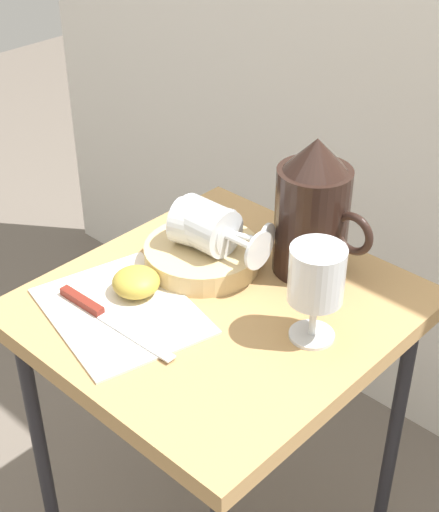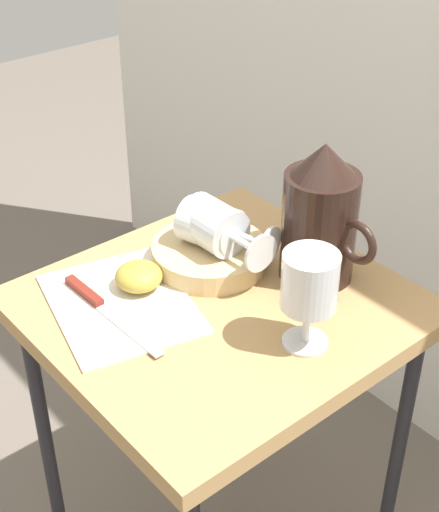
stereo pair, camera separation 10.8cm
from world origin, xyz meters
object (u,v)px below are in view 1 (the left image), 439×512
object	(u,v)px
table	(220,337)
basket_tray	(202,255)
wine_glass_tipped_far	(208,227)
apple_half_left	(136,282)
wine_glass_upright	(316,280)
wine_glass_tipped_near	(205,226)
pitcher	(312,219)
knife	(99,312)

from	to	relation	value
table	basket_tray	distance (m)	0.13
basket_tray	wine_glass_tipped_far	size ratio (longest dim) A/B	1.21
apple_half_left	table	bearing A→B (deg)	36.04
table	wine_glass_upright	bearing A→B (deg)	10.81
basket_tray	table	bearing A→B (deg)	-31.01
wine_glass_upright	apple_half_left	distance (m)	0.28
wine_glass_tipped_near	wine_glass_tipped_far	size ratio (longest dim) A/B	1.09
wine_glass_tipped_near	basket_tray	bearing A→B (deg)	-152.08
pitcher	wine_glass_upright	size ratio (longest dim) A/B	1.53
pitcher	wine_glass_tipped_near	bearing A→B (deg)	-139.86
wine_glass_upright	table	bearing A→B (deg)	-169.19
wine_glass_tipped_near	knife	distance (m)	0.21
wine_glass_tipped_far	wine_glass_tipped_near	bearing A→B (deg)	176.62
pitcher	table	bearing A→B (deg)	-105.09
table	wine_glass_tipped_far	size ratio (longest dim) A/B	4.44
basket_tray	knife	bearing A→B (deg)	-94.15
table	knife	distance (m)	0.19
basket_tray	knife	xyz separation A→B (m)	(-0.01, -0.20, -0.01)
table	basket_tray	bearing A→B (deg)	148.99
wine_glass_tipped_near	wine_glass_tipped_far	xyz separation A→B (m)	(0.01, -0.00, 0.00)
basket_tray	wine_glass_tipped_near	bearing A→B (deg)	27.92
wine_glass_tipped_near	knife	world-z (taller)	wine_glass_tipped_near
table	pitcher	bearing A→B (deg)	74.91
pitcher	basket_tray	bearing A→B (deg)	-140.29
pitcher	apple_half_left	distance (m)	0.28
basket_tray	wine_glass_upright	world-z (taller)	wine_glass_upright
basket_tray	pitcher	xyz separation A→B (m)	(0.13, 0.11, 0.07)
pitcher	apple_half_left	xyz separation A→B (m)	(-0.14, -0.23, -0.07)
table	wine_glass_upright	distance (m)	0.22
pitcher	wine_glass_upright	world-z (taller)	pitcher
table	knife	xyz separation A→B (m)	(-0.10, -0.15, 0.08)
table	wine_glass_tipped_far	bearing A→B (deg)	144.10
apple_half_left	knife	size ratio (longest dim) A/B	0.31
basket_tray	apple_half_left	world-z (taller)	apple_half_left
wine_glass_tipped_far	apple_half_left	size ratio (longest dim) A/B	2.12
pitcher	wine_glass_upright	bearing A→B (deg)	-50.92
pitcher	apple_half_left	size ratio (longest dim) A/B	3.11
table	wine_glass_tipped_far	xyz separation A→B (m)	(-0.07, 0.05, 0.14)
wine_glass_upright	wine_glass_tipped_far	world-z (taller)	wine_glass_upright
basket_tray	wine_glass_tipped_near	size ratio (longest dim) A/B	1.11
pitcher	wine_glass_tipped_near	world-z (taller)	pitcher
pitcher	knife	bearing A→B (deg)	-115.17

